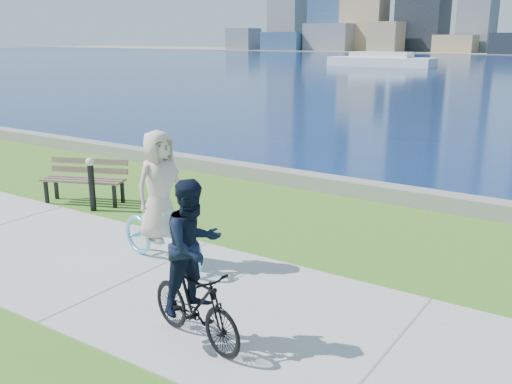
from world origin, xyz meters
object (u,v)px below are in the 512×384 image
Objects in this scene: park_bench at (86,177)px; bollard_lamp at (91,181)px; cyclist_man at (194,276)px; cyclist_woman at (161,216)px.

bollard_lamp reaches higher than park_bench.
cyclist_man is at bearing -52.21° from park_bench.
park_bench is at bearing 149.59° from bollard_lamp.
cyclist_woman is 2.55m from cyclist_man.
bollard_lamp is at bearing -53.04° from park_bench.
cyclist_woman is (3.27, -1.39, 0.17)m from bollard_lamp.
cyclist_man reaches higher than park_bench.
park_bench is 4.28m from cyclist_woman.
cyclist_man reaches higher than bollard_lamp.
bollard_lamp is 3.56m from cyclist_woman.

